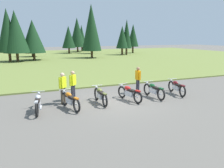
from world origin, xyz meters
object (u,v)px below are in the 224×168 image
(motorcycle_maroon, at_px, (177,87))
(rider_checking_bike, at_px, (138,78))
(motorcycle_silver, at_px, (38,103))
(motorcycle_olive, at_px, (100,95))
(motorcycle_red, at_px, (129,93))
(motorcycle_orange, at_px, (70,100))
(rider_near_row_end, at_px, (63,86))
(motorcycle_british_green, at_px, (154,90))
(rider_in_hivis_vest, at_px, (73,84))

(motorcycle_maroon, relative_size, rider_checking_bike, 1.25)
(motorcycle_silver, xyz_separation_m, rider_checking_bike, (6.06, 1.32, 0.51))
(motorcycle_silver, distance_m, motorcycle_olive, 3.20)
(motorcycle_red, bearing_deg, motorcycle_olive, 175.22)
(motorcycle_silver, height_order, motorcycle_red, same)
(motorcycle_orange, bearing_deg, motorcycle_olive, 10.07)
(motorcycle_red, bearing_deg, rider_near_row_end, 167.40)
(motorcycle_maroon, distance_m, rider_near_row_end, 6.89)
(motorcycle_olive, relative_size, rider_near_row_end, 1.26)
(motorcycle_olive, relative_size, motorcycle_red, 1.01)
(rider_checking_bike, bearing_deg, rider_near_row_end, -174.36)
(motorcycle_british_green, relative_size, motorcycle_maroon, 1.01)
(motorcycle_olive, distance_m, rider_checking_bike, 3.12)
(motorcycle_maroon, height_order, rider_near_row_end, rider_near_row_end)
(motorcycle_british_green, distance_m, motorcycle_maroon, 1.75)
(motorcycle_silver, distance_m, rider_in_hivis_vest, 2.41)
(motorcycle_orange, height_order, rider_checking_bike, rider_checking_bike)
(motorcycle_olive, height_order, motorcycle_red, same)
(motorcycle_british_green, bearing_deg, motorcycle_olive, 178.25)
(rider_checking_bike, height_order, rider_in_hivis_vest, same)
(motorcycle_olive, relative_size, motorcycle_maroon, 1.01)
(motorcycle_british_green, xyz_separation_m, motorcycle_maroon, (1.74, 0.13, 0.00))
(rider_in_hivis_vest, relative_size, rider_near_row_end, 1.00)
(rider_checking_bike, bearing_deg, motorcycle_maroon, -26.87)
(motorcycle_olive, distance_m, motorcycle_british_green, 3.26)
(motorcycle_silver, bearing_deg, motorcycle_maroon, 1.67)
(motorcycle_orange, distance_m, motorcycle_maroon, 6.70)
(motorcycle_silver, bearing_deg, rider_near_row_end, 32.36)
(rider_checking_bike, bearing_deg, motorcycle_orange, -162.82)
(motorcycle_silver, height_order, rider_in_hivis_vest, rider_in_hivis_vest)
(rider_checking_bike, distance_m, rider_near_row_end, 4.74)
(motorcycle_silver, bearing_deg, motorcycle_orange, -3.60)
(motorcycle_british_green, distance_m, rider_near_row_end, 5.18)
(motorcycle_maroon, bearing_deg, motorcycle_british_green, -175.65)
(motorcycle_orange, height_order, motorcycle_red, same)
(motorcycle_silver, distance_m, rider_checking_bike, 6.23)
(motorcycle_red, bearing_deg, motorcycle_silver, -179.19)
(motorcycle_olive, distance_m, motorcycle_maroon, 5.00)
(motorcycle_red, height_order, motorcycle_maroon, same)
(motorcycle_british_green, bearing_deg, motorcycle_orange, -177.67)
(motorcycle_maroon, distance_m, rider_checking_bike, 2.44)
(motorcycle_red, relative_size, motorcycle_british_green, 0.99)
(motorcycle_silver, relative_size, motorcycle_olive, 0.99)
(motorcycle_maroon, bearing_deg, motorcycle_orange, -177.14)
(motorcycle_silver, height_order, rider_checking_bike, rider_checking_bike)
(motorcycle_red, relative_size, rider_in_hivis_vest, 1.24)
(motorcycle_orange, height_order, motorcycle_olive, same)
(rider_near_row_end, bearing_deg, motorcycle_orange, -80.63)
(motorcycle_olive, bearing_deg, motorcycle_british_green, -1.75)
(motorcycle_olive, bearing_deg, motorcycle_silver, -176.30)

